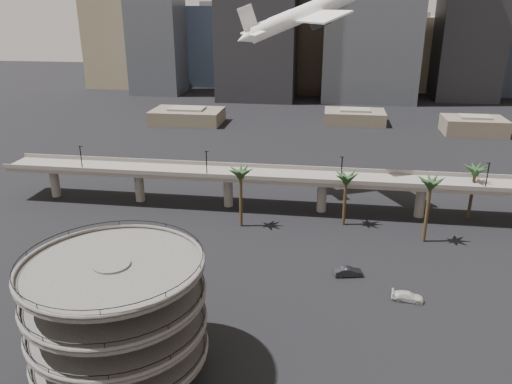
# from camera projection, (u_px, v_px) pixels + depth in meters

# --- Properties ---
(ground) EXTENTS (700.00, 700.00, 0.00)m
(ground) POSITION_uv_depth(u_px,v_px,m) (228.00, 363.00, 66.87)
(ground) COLOR black
(ground) RESTS_ON ground
(parking_ramp) EXTENTS (22.20, 22.20, 17.35)m
(parking_ramp) POSITION_uv_depth(u_px,v_px,m) (117.00, 310.00, 61.48)
(parking_ramp) COLOR #484643
(parking_ramp) RESTS_ON ground
(overpass) EXTENTS (130.00, 9.30, 14.70)m
(overpass) POSITION_uv_depth(u_px,v_px,m) (275.00, 179.00, 115.20)
(overpass) COLOR slate
(overpass) RESTS_ON ground
(palm_trees) EXTENTS (54.40, 18.40, 14.00)m
(palm_trees) POSITION_uv_depth(u_px,v_px,m) (373.00, 178.00, 103.91)
(palm_trees) COLOR #40321B
(palm_trees) RESTS_ON ground
(low_buildings) EXTENTS (135.00, 27.50, 6.80)m
(low_buildings) POSITION_uv_depth(u_px,v_px,m) (316.00, 119.00, 196.66)
(low_buildings) COLOR brown
(low_buildings) RESTS_ON ground
(skyline) EXTENTS (269.00, 86.00, 113.63)m
(skyline) POSITION_uv_depth(u_px,v_px,m) (341.00, 12.00, 251.16)
(skyline) COLOR #84765B
(skyline) RESTS_ON ground
(airborne_jet) EXTENTS (33.68, 31.67, 15.98)m
(airborne_jet) POSITION_uv_depth(u_px,v_px,m) (308.00, 12.00, 115.89)
(airborne_jet) COLOR white
(airborne_jet) RESTS_ON ground
(car_a) EXTENTS (5.07, 2.75, 1.64)m
(car_a) POSITION_uv_depth(u_px,v_px,m) (188.00, 276.00, 86.82)
(car_a) COLOR #B21935
(car_a) RESTS_ON ground
(car_b) EXTENTS (5.27, 2.74, 1.65)m
(car_b) POSITION_uv_depth(u_px,v_px,m) (348.00, 272.00, 88.15)
(car_b) COLOR black
(car_b) RESTS_ON ground
(car_c) EXTENTS (5.31, 2.67, 1.48)m
(car_c) POSITION_uv_depth(u_px,v_px,m) (408.00, 296.00, 80.89)
(car_c) COLOR silver
(car_c) RESTS_ON ground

